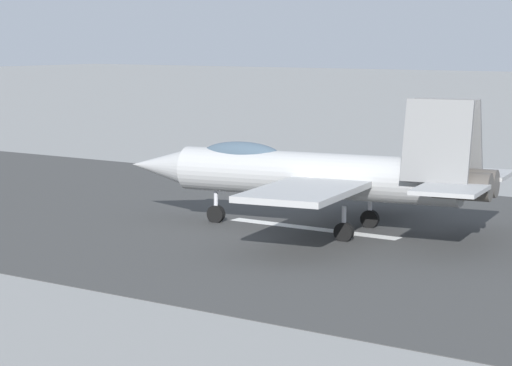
{
  "coord_description": "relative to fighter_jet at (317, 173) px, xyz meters",
  "views": [
    {
      "loc": [
        -22.45,
        36.16,
        7.9
      ],
      "look_at": [
        0.37,
        2.84,
        2.2
      ],
      "focal_mm": 72.2,
      "sensor_mm": 36.0,
      "label": 1
    }
  ],
  "objects": [
    {
      "name": "crew_person",
      "position": [
        11.41,
        -10.06,
        -1.57
      ],
      "size": [
        0.35,
        0.69,
        1.68
      ],
      "color": "#1E2338",
      "rests_on": "ground"
    },
    {
      "name": "ground_plane",
      "position": [
        0.93,
        -0.29,
        -2.4
      ],
      "size": [
        400.0,
        400.0,
        0.0
      ],
      "primitive_type": "plane",
      "color": "gray"
    },
    {
      "name": "runway_strip",
      "position": [
        0.91,
        -0.29,
        -2.39
      ],
      "size": [
        240.0,
        26.0,
        0.02
      ],
      "color": "#3A3A39",
      "rests_on": "ground"
    },
    {
      "name": "fighter_jet",
      "position": [
        0.0,
        0.0,
        0.0
      ],
      "size": [
        16.7,
        13.75,
        5.6
      ],
      "color": "#A0A1A1",
      "rests_on": "ground"
    }
  ]
}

